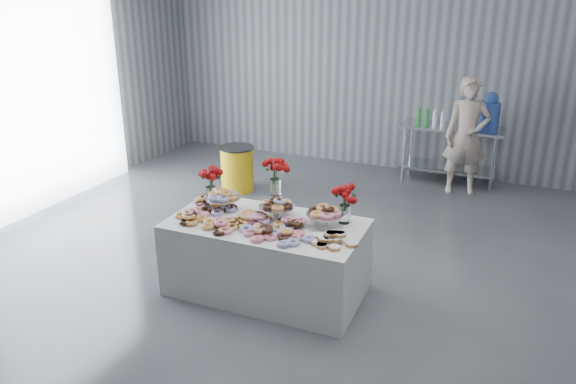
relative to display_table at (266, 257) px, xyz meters
name	(u,v)px	position (x,y,z in m)	size (l,w,h in m)	color
ground	(278,296)	(0.16, -0.06, -0.38)	(9.00, 9.00, 0.00)	#3B3E44
room_walls	(251,19)	(-0.12, 0.01, 2.26)	(8.04, 9.04, 4.02)	gray
display_table	(266,257)	(0.00, 0.00, 0.00)	(1.90, 1.00, 0.75)	silver
prep_table	(451,144)	(1.12, 4.04, 0.24)	(1.50, 0.60, 0.90)	silver
donut_mounds	(264,220)	(0.00, -0.05, 0.42)	(1.80, 0.80, 0.09)	#E0A852
cake_stand_left	(223,196)	(-0.55, 0.13, 0.52)	(0.36, 0.36, 0.17)	silver
cake_stand_mid	(277,205)	(0.05, 0.15, 0.52)	(0.36, 0.36, 0.17)	silver
cake_stand_right	(325,212)	(0.55, 0.17, 0.52)	(0.36, 0.36, 0.17)	silver
danish_pile	(335,237)	(0.75, -0.13, 0.43)	(0.48, 0.48, 0.11)	white
bouquet_left	(210,176)	(-0.76, 0.23, 0.67)	(0.26, 0.26, 0.42)	white
bouquet_right	(345,194)	(0.69, 0.32, 0.67)	(0.26, 0.26, 0.42)	white
bouquet_center	(276,174)	(-0.06, 0.35, 0.75)	(0.26, 0.26, 0.57)	silver
water_jug	(490,113)	(1.62, 4.04, 0.77)	(0.28, 0.28, 0.55)	blue
drink_bottles	(431,117)	(0.80, 3.94, 0.66)	(0.54, 0.08, 0.27)	#268C33
person	(466,136)	(1.37, 3.74, 0.48)	(0.62, 0.41, 1.70)	#CC8C93
trash_barrel	(237,168)	(-1.69, 2.44, -0.04)	(0.52, 0.52, 0.67)	yellow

